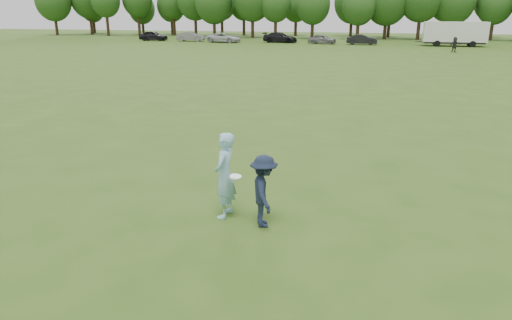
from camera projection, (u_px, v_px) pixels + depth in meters
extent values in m
plane|color=#325217|center=(230.00, 220.00, 10.16)|extent=(200.00, 200.00, 0.00)
imported|color=#92CAE2|center=(225.00, 175.00, 10.08)|extent=(0.48, 0.72, 1.95)
imported|color=#182135|center=(264.00, 191.00, 9.68)|extent=(0.92, 1.17, 1.59)
imported|color=#292929|center=(455.00, 45.00, 52.26)|extent=(1.64, 1.27, 1.73)
imported|color=black|center=(153.00, 36.00, 73.50)|extent=(4.68, 2.20, 1.55)
imported|color=slate|center=(191.00, 37.00, 72.12)|extent=(4.57, 1.95, 1.46)
imported|color=silver|center=(224.00, 38.00, 69.17)|extent=(5.42, 2.96, 1.44)
imported|color=black|center=(280.00, 38.00, 68.95)|extent=(5.32, 2.46, 1.50)
imported|color=slate|center=(322.00, 39.00, 66.19)|extent=(4.20, 2.07, 1.38)
imported|color=black|center=(362.00, 40.00, 64.50)|extent=(4.28, 1.51, 1.41)
cylinder|color=white|center=(235.00, 177.00, 9.81)|extent=(0.28, 0.27, 0.06)
cube|color=white|center=(455.00, 32.00, 61.22)|extent=(8.00, 2.50, 2.60)
cube|color=black|center=(454.00, 43.00, 61.65)|extent=(7.60, 2.30, 0.25)
cylinder|color=black|center=(437.00, 44.00, 61.09)|extent=(0.80, 0.25, 0.80)
cylinder|color=black|center=(435.00, 42.00, 63.39)|extent=(0.80, 0.25, 0.80)
cylinder|color=black|center=(473.00, 44.00, 59.99)|extent=(0.80, 0.25, 0.80)
cylinder|color=black|center=(469.00, 43.00, 62.28)|extent=(0.80, 0.25, 0.80)
cube|color=#333333|center=(419.00, 42.00, 62.75)|extent=(1.20, 0.15, 0.12)
cylinder|color=#332114|center=(56.00, 26.00, 91.10)|extent=(0.56, 0.56, 3.63)
ellipsoid|color=#214216|center=(53.00, 1.00, 89.63)|extent=(6.88, 6.88, 7.91)
cylinder|color=#332114|center=(91.00, 24.00, 93.54)|extent=(0.56, 0.56, 4.13)
cylinder|color=#332114|center=(108.00, 25.00, 88.67)|extent=(0.56, 0.56, 4.18)
ellipsoid|color=#214216|center=(105.00, 1.00, 87.32)|extent=(5.42, 5.42, 6.23)
cylinder|color=#332114|center=(139.00, 24.00, 90.61)|extent=(0.56, 0.56, 4.26)
ellipsoid|color=#214216|center=(137.00, 0.00, 89.19)|extent=(5.79, 5.79, 6.66)
cylinder|color=#332114|center=(174.00, 25.00, 90.37)|extent=(0.56, 0.56, 3.91)
ellipsoid|color=#214216|center=(173.00, 2.00, 89.04)|extent=(5.47, 5.47, 6.29)
cylinder|color=#332114|center=(196.00, 26.00, 87.43)|extent=(0.56, 0.56, 3.83)
cylinder|color=#332114|center=(214.00, 28.00, 83.56)|extent=(0.56, 0.56, 3.25)
ellipsoid|color=#214216|center=(214.00, 2.00, 82.17)|extent=(6.76, 6.76, 7.78)
cylinder|color=#332114|center=(253.00, 27.00, 82.06)|extent=(0.56, 0.56, 3.71)
cylinder|color=#332114|center=(275.00, 28.00, 80.66)|extent=(0.56, 0.56, 3.46)
ellipsoid|color=#214216|center=(276.00, 4.00, 79.41)|extent=(5.49, 5.49, 6.31)
cylinder|color=#332114|center=(312.00, 29.00, 78.92)|extent=(0.56, 0.56, 3.14)
ellipsoid|color=#214216|center=(313.00, 5.00, 77.68)|extent=(5.78, 5.78, 6.64)
cylinder|color=#332114|center=(358.00, 30.00, 76.76)|extent=(0.56, 0.56, 3.01)
ellipsoid|color=#214216|center=(359.00, 6.00, 75.58)|extent=(5.46, 5.46, 6.28)
cylinder|color=#332114|center=(385.00, 29.00, 77.80)|extent=(0.56, 0.56, 3.23)
ellipsoid|color=#214216|center=(387.00, 0.00, 76.34)|extent=(7.29, 7.29, 8.38)
cylinder|color=#332114|center=(418.00, 28.00, 76.26)|extent=(0.56, 0.56, 3.77)
cylinder|color=#332114|center=(451.00, 30.00, 75.57)|extent=(0.56, 0.56, 3.33)
ellipsoid|color=#214216|center=(454.00, 1.00, 74.18)|extent=(6.71, 6.71, 7.71)
cylinder|color=#332114|center=(491.00, 30.00, 74.25)|extent=(0.56, 0.56, 3.22)
ellipsoid|color=#214216|center=(495.00, 5.00, 73.03)|extent=(5.54, 5.54, 6.37)
cylinder|color=#332114|center=(94.00, 26.00, 99.03)|extent=(0.56, 0.56, 2.97)
ellipsoid|color=#214216|center=(92.00, 9.00, 97.94)|extent=(4.85, 4.85, 5.58)
cylinder|color=#332114|center=(143.00, 27.00, 97.29)|extent=(0.56, 0.56, 2.73)
ellipsoid|color=#214216|center=(142.00, 9.00, 96.15)|extent=(5.45, 5.45, 6.27)
cylinder|color=#332114|center=(172.00, 26.00, 93.84)|extent=(0.56, 0.56, 3.25)
ellipsoid|color=#214216|center=(171.00, 6.00, 92.60)|extent=(5.68, 5.68, 6.53)
cylinder|color=#332114|center=(222.00, 25.00, 94.06)|extent=(0.56, 0.56, 3.62)
ellipsoid|color=#214216|center=(222.00, 4.00, 92.74)|extent=(5.80, 5.80, 6.67)
cylinder|color=#332114|center=(244.00, 26.00, 90.35)|extent=(0.56, 0.56, 3.61)
ellipsoid|color=#214216|center=(244.00, 4.00, 89.06)|extent=(5.58, 5.58, 6.42)
cylinder|color=#332114|center=(296.00, 27.00, 88.29)|extent=(0.56, 0.56, 3.29)
ellipsoid|color=#214216|center=(296.00, 6.00, 87.09)|extent=(5.30, 5.30, 6.09)
cylinder|color=#332114|center=(351.00, 27.00, 87.01)|extent=(0.56, 0.56, 3.28)
ellipsoid|color=#214216|center=(352.00, 2.00, 85.62)|extent=(6.78, 6.78, 7.79)
cylinder|color=#332114|center=(389.00, 28.00, 83.87)|extent=(0.56, 0.56, 3.11)
ellipsoid|color=#214216|center=(390.00, 7.00, 82.69)|extent=(5.34, 5.34, 6.14)
cylinder|color=#332114|center=(442.00, 28.00, 82.73)|extent=(0.56, 0.56, 3.50)
ellipsoid|color=#214216|center=(445.00, 5.00, 81.56)|extent=(4.82, 4.82, 5.54)
cylinder|color=#332114|center=(489.00, 27.00, 81.27)|extent=(0.56, 0.56, 3.80)
ellipsoid|color=#214216|center=(493.00, 0.00, 79.85)|extent=(6.34, 6.34, 7.29)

